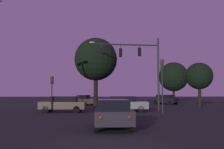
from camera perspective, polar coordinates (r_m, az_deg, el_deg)
name	(u,v)px	position (r m, az deg, el deg)	size (l,w,h in m)	color
ground_plane	(100,107)	(34.12, -2.60, -7.17)	(168.00, 168.00, 0.00)	black
traffic_signal_mast_arm	(137,60)	(26.89, 5.57, 3.22)	(7.31, 0.68, 7.60)	#232326
traffic_light_corner_left	(162,75)	(23.65, 11.06, -0.19)	(0.37, 0.39, 4.88)	#232326
traffic_light_corner_right	(52,86)	(29.54, -13.20, -2.43)	(0.33, 0.37, 3.70)	#232326
car_nearside_lane	(112,113)	(13.77, 0.10, -8.56)	(1.89, 4.23, 1.52)	#232328
car_crossing_left	(63,104)	(25.24, -10.74, -6.42)	(4.56, 2.08, 1.52)	#473828
car_crossing_right	(124,104)	(25.22, 2.64, -6.48)	(4.59, 1.86, 1.52)	gray
car_far_lane	(84,100)	(37.96, -6.31, -5.63)	(2.91, 4.44, 1.52)	#473828
car_parked_lot	(165,99)	(41.79, 11.70, -5.42)	(4.09, 4.22, 1.52)	black
tree_behind_sign	(173,77)	(51.91, 13.47, -0.50)	(5.72, 5.72, 7.83)	black
tree_left_far	(199,76)	(34.84, 18.76, -0.35)	(3.45, 3.45, 5.73)	black
tree_center_horizon	(96,59)	(31.61, -3.60, 3.34)	(5.23, 5.23, 8.57)	black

